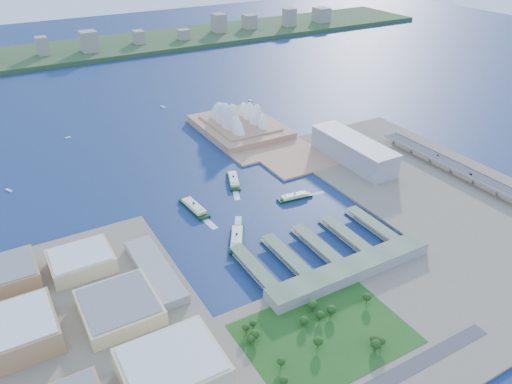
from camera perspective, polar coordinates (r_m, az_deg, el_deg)
ground at (r=630.53m, az=1.84°, el=-3.35°), size 3000.00×3000.00×0.00m
west_land at (r=485.04m, az=-18.07°, el=-17.08°), size 220.00×390.00×3.00m
south_land at (r=502.69m, az=14.90°, el=-14.46°), size 720.00×180.00×3.00m
east_land at (r=739.65m, az=20.00°, el=0.19°), size 240.00×500.00×3.00m
peninsula at (r=876.89m, az=-1.10°, el=6.72°), size 135.00×220.00×3.00m
far_shore at (r=1493.63m, az=-19.01°, el=15.08°), size 2200.00×260.00×12.00m
opera_house at (r=880.77m, az=-1.90°, el=8.95°), size 134.00×180.00×58.00m
toaster_building at (r=780.88m, az=11.04°, el=4.67°), size 45.00×155.00×35.00m
expressway at (r=774.86m, az=23.59°, el=1.44°), size 26.00×340.00×11.85m
west_buildings at (r=500.42m, az=-19.34°, el=-13.21°), size 200.00×280.00×27.00m
ferry_wharves at (r=583.93m, az=6.90°, el=-6.04°), size 184.00×90.00×9.30m
terminal_building at (r=545.48m, az=10.76°, el=-8.77°), size 200.00×28.00×12.00m
park at (r=475.38m, az=7.92°, el=-15.07°), size 150.00×110.00×16.00m
far_skyline at (r=1467.22m, az=-19.05°, el=16.19°), size 1900.00×140.00×55.00m
ferry_a at (r=656.02m, az=-7.11°, el=-1.57°), size 19.96×60.76×11.29m
ferry_b at (r=717.57m, az=-2.59°, el=1.53°), size 34.23×57.97×10.71m
ferry_c at (r=592.06m, az=-2.21°, el=-5.15°), size 42.56×58.21×11.10m
ferry_d at (r=677.89m, az=4.46°, el=-0.41°), size 50.28×17.84×9.30m
boat_a at (r=776.99m, az=-26.40°, el=0.20°), size 8.18×12.32×2.36m
boat_b at (r=919.84m, az=-20.71°, el=5.85°), size 9.06×4.59×2.33m
boat_c at (r=1037.56m, az=-0.60°, el=10.42°), size 4.47×12.12×2.67m
boat_e at (r=1018.96m, az=-10.61°, el=9.56°), size 5.87×12.18×2.87m
car_b at (r=770.54m, az=23.33°, el=1.90°), size 1.46×4.18×1.38m
car_c at (r=812.38m, az=20.09°, el=3.97°), size 1.88×4.63×1.34m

